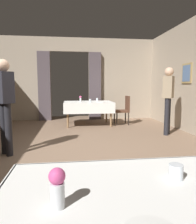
{
  "coord_description": "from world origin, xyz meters",
  "views": [
    {
      "loc": [
        0.03,
        -3.8,
        1.25
      ],
      "look_at": [
        0.54,
        0.17,
        0.76
      ],
      "focal_mm": 33.89,
      "sensor_mm": 36.0,
      "label": 1
    }
  ],
  "objects_px": {
    "flower_vase_mid": "(81,99)",
    "glass_mid_d": "(97,99)",
    "chair_mid_right": "(124,109)",
    "person_waiter_by_doorway": "(168,95)",
    "flower_vase_near": "(57,186)",
    "glass_near_b": "(176,172)",
    "person_diner_standing_aside": "(5,99)",
    "dining_table_mid": "(88,105)",
    "glass_mid_b": "(90,101)",
    "dining_table_near": "(148,209)",
    "plate_mid_c": "(101,102)"
  },
  "relations": [
    {
      "from": "flower_vase_mid",
      "to": "glass_mid_d",
      "type": "xyz_separation_m",
      "value": [
        0.59,
        0.48,
        -0.06
      ]
    },
    {
      "from": "chair_mid_right",
      "to": "flower_vase_mid",
      "type": "relative_size",
      "value": 4.71
    },
    {
      "from": "glass_mid_d",
      "to": "person_waiter_by_doorway",
      "type": "xyz_separation_m",
      "value": [
        1.58,
        -1.97,
        0.22
      ]
    },
    {
      "from": "flower_vase_near",
      "to": "glass_near_b",
      "type": "distance_m",
      "value": 0.65
    },
    {
      "from": "flower_vase_near",
      "to": "person_waiter_by_doorway",
      "type": "relative_size",
      "value": 0.1
    },
    {
      "from": "flower_vase_mid",
      "to": "chair_mid_right",
      "type": "bearing_deg",
      "value": 4.11
    },
    {
      "from": "chair_mid_right",
      "to": "person_diner_standing_aside",
      "type": "bearing_deg",
      "value": -136.2
    },
    {
      "from": "dining_table_mid",
      "to": "chair_mid_right",
      "type": "xyz_separation_m",
      "value": [
        1.16,
        -0.03,
        -0.14
      ]
    },
    {
      "from": "flower_vase_mid",
      "to": "person_waiter_by_doorway",
      "type": "distance_m",
      "value": 2.64
    },
    {
      "from": "chair_mid_right",
      "to": "glass_mid_b",
      "type": "relative_size",
      "value": 8.48
    },
    {
      "from": "dining_table_mid",
      "to": "person_waiter_by_doorway",
      "type": "height_order",
      "value": "person_waiter_by_doorway"
    },
    {
      "from": "glass_mid_d",
      "to": "person_diner_standing_aside",
      "type": "xyz_separation_m",
      "value": [
        -2.06,
        -3.15,
        0.22
      ]
    },
    {
      "from": "glass_near_b",
      "to": "person_diner_standing_aside",
      "type": "xyz_separation_m",
      "value": [
        -1.73,
        2.91,
        0.23
      ]
    },
    {
      "from": "flower_vase_mid",
      "to": "person_diner_standing_aside",
      "type": "distance_m",
      "value": 3.05
    },
    {
      "from": "chair_mid_right",
      "to": "flower_vase_mid",
      "type": "height_order",
      "value": "flower_vase_mid"
    },
    {
      "from": "glass_mid_d",
      "to": "dining_table_near",
      "type": "bearing_deg",
      "value": -94.84
    },
    {
      "from": "chair_mid_right",
      "to": "flower_vase_mid",
      "type": "bearing_deg",
      "value": -175.89
    },
    {
      "from": "glass_mid_b",
      "to": "plate_mid_c",
      "type": "distance_m",
      "value": 0.35
    },
    {
      "from": "flower_vase_near",
      "to": "glass_mid_d",
      "type": "relative_size",
      "value": 1.76
    },
    {
      "from": "person_waiter_by_doorway",
      "to": "plate_mid_c",
      "type": "bearing_deg",
      "value": 139.69
    },
    {
      "from": "flower_vase_near",
      "to": "glass_mid_d",
      "type": "distance_m",
      "value": 6.33
    },
    {
      "from": "flower_vase_near",
      "to": "flower_vase_mid",
      "type": "relative_size",
      "value": 0.87
    },
    {
      "from": "chair_mid_right",
      "to": "flower_vase_near",
      "type": "xyz_separation_m",
      "value": [
        -1.78,
        -5.88,
        0.33
      ]
    },
    {
      "from": "glass_near_b",
      "to": "flower_vase_near",
      "type": "bearing_deg",
      "value": -162.68
    },
    {
      "from": "glass_mid_b",
      "to": "person_diner_standing_aside",
      "type": "distance_m",
      "value": 3.06
    },
    {
      "from": "glass_mid_b",
      "to": "flower_vase_near",
      "type": "bearing_deg",
      "value": -96.56
    },
    {
      "from": "glass_mid_b",
      "to": "dining_table_near",
      "type": "bearing_deg",
      "value": -92.32
    },
    {
      "from": "dining_table_mid",
      "to": "flower_vase_near",
      "type": "height_order",
      "value": "flower_vase_near"
    },
    {
      "from": "flower_vase_mid",
      "to": "person_waiter_by_doorway",
      "type": "bearing_deg",
      "value": -34.54
    },
    {
      "from": "person_waiter_by_doorway",
      "to": "person_diner_standing_aside",
      "type": "distance_m",
      "value": 3.82
    },
    {
      "from": "plate_mid_c",
      "to": "person_waiter_by_doorway",
      "type": "height_order",
      "value": "person_waiter_by_doorway"
    },
    {
      "from": "flower_vase_near",
      "to": "dining_table_near",
      "type": "bearing_deg",
      "value": 10.27
    },
    {
      "from": "dining_table_near",
      "to": "glass_mid_b",
      "type": "height_order",
      "value": "glass_mid_b"
    },
    {
      "from": "dining_table_mid",
      "to": "person_waiter_by_doorway",
      "type": "xyz_separation_m",
      "value": [
        1.91,
        -1.63,
        0.37
      ]
    },
    {
      "from": "glass_mid_b",
      "to": "plate_mid_c",
      "type": "relative_size",
      "value": 0.47
    },
    {
      "from": "plate_mid_c",
      "to": "glass_near_b",
      "type": "bearing_deg",
      "value": -93.91
    },
    {
      "from": "dining_table_near",
      "to": "flower_vase_near",
      "type": "distance_m",
      "value": 0.46
    },
    {
      "from": "plate_mid_c",
      "to": "person_diner_standing_aside",
      "type": "relative_size",
      "value": 0.14
    },
    {
      "from": "plate_mid_c",
      "to": "person_diner_standing_aside",
      "type": "xyz_separation_m",
      "value": [
        -2.1,
        -2.48,
        0.27
      ]
    },
    {
      "from": "flower_vase_near",
      "to": "plate_mid_c",
      "type": "height_order",
      "value": "flower_vase_near"
    },
    {
      "from": "person_waiter_by_doorway",
      "to": "chair_mid_right",
      "type": "bearing_deg",
      "value": 115.1
    },
    {
      "from": "chair_mid_right",
      "to": "glass_near_b",
      "type": "relative_size",
      "value": 11.24
    },
    {
      "from": "dining_table_near",
      "to": "person_diner_standing_aside",
      "type": "height_order",
      "value": "person_diner_standing_aside"
    },
    {
      "from": "chair_mid_right",
      "to": "glass_near_b",
      "type": "height_order",
      "value": "chair_mid_right"
    },
    {
      "from": "glass_mid_b",
      "to": "glass_near_b",
      "type": "bearing_deg",
      "value": -90.27
    },
    {
      "from": "glass_mid_b",
      "to": "person_diner_standing_aside",
      "type": "height_order",
      "value": "person_diner_standing_aside"
    },
    {
      "from": "dining_table_near",
      "to": "glass_mid_d",
      "type": "height_order",
      "value": "glass_mid_d"
    },
    {
      "from": "dining_table_near",
      "to": "dining_table_mid",
      "type": "relative_size",
      "value": 0.94
    },
    {
      "from": "chair_mid_right",
      "to": "flower_vase_near",
      "type": "bearing_deg",
      "value": -106.84
    },
    {
      "from": "glass_near_b",
      "to": "glass_mid_d",
      "type": "relative_size",
      "value": 0.84
    }
  ]
}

